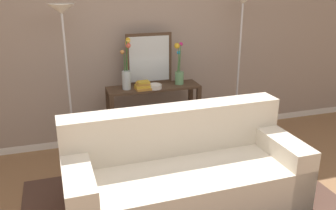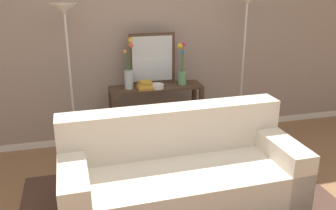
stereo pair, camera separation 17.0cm
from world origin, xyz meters
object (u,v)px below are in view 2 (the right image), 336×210
Objects in this scene: vase_short_flowers at (182,71)px; floor_lamp_left at (67,40)px; floor_lamp_right at (245,29)px; wall_mirror at (152,59)px; book_row_under_console at (137,145)px; vase_tall_flowers at (129,70)px; couch at (180,174)px; book_stack at (145,85)px; fruit_bowl at (157,86)px; console_table at (156,107)px.

floor_lamp_left is at bearing -176.19° from vase_short_flowers.
wall_mirror is (-1.10, 0.21, -0.34)m from floor_lamp_right.
floor_lamp_right is 1.17m from wall_mirror.
floor_lamp_right is at bearing -3.23° from book_row_under_console.
vase_tall_flowers is 0.97m from book_row_under_console.
couch is 10.44× the size of book_stack.
couch is 13.60× the size of fruit_bowl.
wall_mirror is at bearing 91.18° from fruit_bowl.
floor_lamp_right reaches higher than book_stack.
vase_short_flowers is (1.31, 0.09, -0.44)m from floor_lamp_left.
wall_mirror is 1.22× the size of vase_short_flowers.
floor_lamp_left is 4.42× the size of book_row_under_console.
vase_tall_flowers is at bearing 102.13° from couch.
book_stack is at bearing -179.95° from floor_lamp_right.
book_stack is (-0.14, -0.08, 0.30)m from console_table.
floor_lamp_right reaches higher than vase_tall_flowers.
vase_short_flowers is (0.39, 1.25, 0.66)m from couch.
vase_tall_flowers is (-1.41, 0.07, -0.43)m from floor_lamp_right.
wall_mirror reaches higher than vase_tall_flowers.
book_stack reaches higher than couch.
couch is 1.18× the size of floor_lamp_right.
floor_lamp_left is 0.97× the size of floor_lamp_right.
floor_lamp_right reaches higher than wall_mirror.
vase_tall_flowers is at bearing 165.13° from fruit_bowl.
floor_lamp_right is 8.83× the size of book_stack.
floor_lamp_right reaches higher than book_row_under_console.
vase_short_flowers reaches higher than console_table.
couch reaches higher than fruit_bowl.
book_row_under_console is at bearing 5.95° from floor_lamp_left.
couch is 3.53× the size of wall_mirror.
floor_lamp_right is 11.50× the size of fruit_bowl.
fruit_bowl is at bearing -95.39° from console_table.
fruit_bowl is 0.77× the size of book_stack.
floor_lamp_left is 11.15× the size of fruit_bowl.
vase_short_flowers is (-0.76, 0.09, -0.48)m from floor_lamp_right.
book_row_under_console is (-0.24, -0.13, -1.06)m from wall_mirror.
floor_lamp_right is at bearing 0.00° from floor_lamp_left.
floor_lamp_left reaches higher than vase_tall_flowers.
fruit_bowl is at bearing -1.08° from floor_lamp_left.
wall_mirror reaches higher than book_row_under_console.
floor_lamp_left reaches higher than console_table.
vase_short_flowers reaches higher than couch.
floor_lamp_left is 1.04m from wall_mirror.
console_table is 0.63× the size of floor_lamp_left.
fruit_bowl is (0.05, 1.14, 0.52)m from couch.
fruit_bowl is at bearing -88.82° from wall_mirror.
couch is at bearing -80.95° from book_row_under_console.
floor_lamp_left is 3.52× the size of vase_short_flowers.
book_stack is 0.80m from book_row_under_console.
wall_mirror is at bearing 169.30° from floor_lamp_right.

